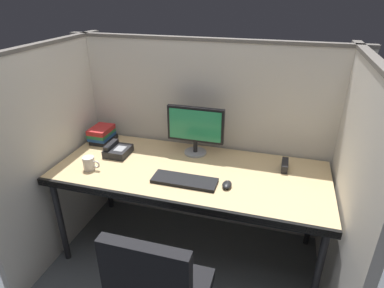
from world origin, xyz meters
name	(u,v)px	position (x,y,z in m)	size (l,w,h in m)	color
ground_plane	(178,279)	(0.00, 0.00, 0.00)	(8.00, 8.00, 0.00)	#4C5156
cubicle_partition_rear	(206,138)	(0.00, 0.74, 0.79)	(2.21, 0.06, 1.57)	beige
cubicle_partition_left	(58,152)	(-0.99, 0.20, 0.79)	(0.06, 1.41, 1.57)	beige
cubicle_partition_right	(346,195)	(0.99, 0.20, 0.79)	(0.06, 1.41, 1.57)	beige
desk	(190,177)	(0.00, 0.29, 0.69)	(1.90, 0.80, 0.74)	tan
monitor_center	(195,127)	(-0.03, 0.56, 0.96)	(0.43, 0.17, 0.37)	gray
keyboard_main	(184,181)	(0.01, 0.14, 0.75)	(0.43, 0.15, 0.02)	black
computer_mouse	(227,185)	(0.29, 0.16, 0.76)	(0.06, 0.10, 0.04)	black
red_stapler	(285,165)	(0.64, 0.50, 0.77)	(0.04, 0.15, 0.06)	black
book_stack	(102,134)	(-0.83, 0.55, 0.80)	(0.17, 0.22, 0.13)	black
desk_phone	(117,150)	(-0.60, 0.37, 0.77)	(0.17, 0.19, 0.09)	black
coffee_mug	(89,163)	(-0.68, 0.11, 0.79)	(0.13, 0.08, 0.09)	silver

